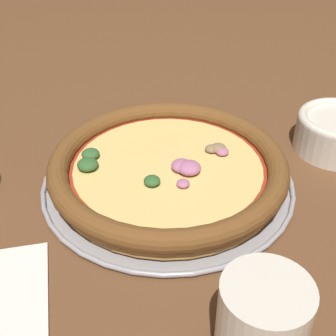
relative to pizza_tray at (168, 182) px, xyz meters
name	(u,v)px	position (x,y,z in m)	size (l,w,h in m)	color
ground_plane	(168,184)	(0.00, 0.00, 0.00)	(3.00, 3.00, 0.00)	brown
pizza_tray	(168,182)	(0.00, 0.00, 0.00)	(0.36, 0.36, 0.01)	#9E9EA3
pizza	(168,167)	(0.00, 0.00, 0.02)	(0.33, 0.33, 0.04)	tan
drinking_cup	(261,328)	(-0.27, -0.09, 0.05)	(0.08, 0.08, 0.10)	silver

